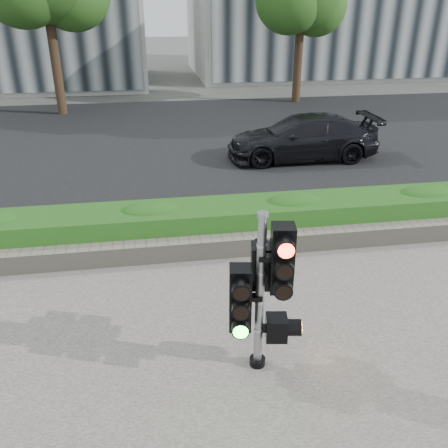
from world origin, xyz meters
name	(u,v)px	position (x,y,z in m)	size (l,w,h in m)	color
ground	(242,320)	(0.00, 0.00, 0.00)	(120.00, 120.00, 0.00)	#51514C
road	(184,138)	(0.00, 10.00, 0.01)	(60.00, 13.00, 0.02)	black
curb	(212,224)	(0.00, 3.15, 0.06)	(60.00, 0.25, 0.12)	gray
stone_wall	(222,246)	(0.00, 1.90, 0.20)	(12.00, 0.32, 0.34)	gray
hedge	(216,222)	(0.00, 2.55, 0.37)	(12.00, 1.00, 0.68)	green
traffic_signal	(262,285)	(0.04, -0.93, 1.17)	(0.74, 0.58, 2.06)	black
car_dark	(302,137)	(3.13, 7.20, 0.64)	(1.73, 4.24, 1.23)	black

